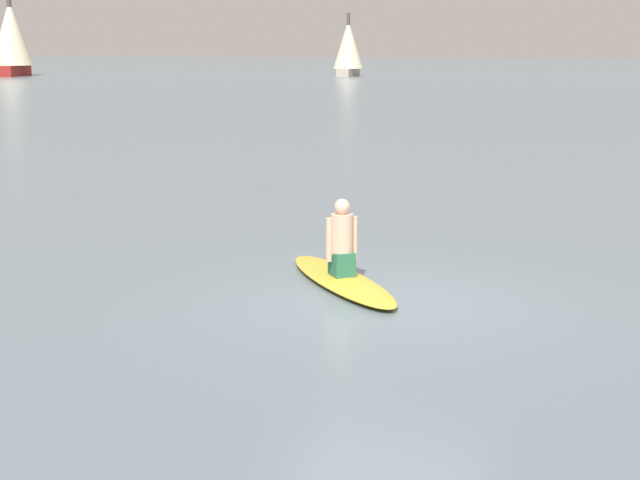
# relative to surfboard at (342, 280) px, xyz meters

# --- Properties ---
(ground_plane) EXTENTS (400.00, 400.00, 0.00)m
(ground_plane) POSITION_rel_surfboard_xyz_m (-0.81, 0.58, -0.06)
(ground_plane) COLOR slate
(surfboard) EXTENTS (2.69, 2.82, 0.13)m
(surfboard) POSITION_rel_surfboard_xyz_m (0.00, 0.00, 0.00)
(surfboard) COLOR gold
(surfboard) RESTS_ON ground
(person_paddler) EXTENTS (0.42, 0.43, 1.01)m
(person_paddler) POSITION_rel_surfboard_xyz_m (0.00, -0.00, 0.52)
(person_paddler) COLOR #26664C
(person_paddler) RESTS_ON surfboard
(sailboat_near_right) EXTENTS (5.05, 5.90, 8.02)m
(sailboat_near_right) POSITION_rel_surfboard_xyz_m (61.43, -67.87, 3.72)
(sailboat_near_right) COLOR maroon
(sailboat_near_right) RESTS_ON ground
(sailboat_far_right) EXTENTS (3.15, 4.20, 5.93)m
(sailboat_far_right) POSITION_rel_surfboard_xyz_m (31.47, -79.98, 2.73)
(sailboat_far_right) COLOR #B2A893
(sailboat_far_right) RESTS_ON ground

